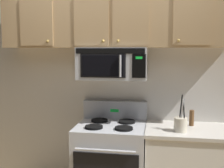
# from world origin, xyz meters

# --- Properties ---
(back_wall) EXTENTS (5.20, 0.10, 2.70)m
(back_wall) POSITION_xyz_m (0.00, 0.79, 1.35)
(back_wall) COLOR silver
(back_wall) RESTS_ON ground_plane
(stove_range) EXTENTS (0.76, 0.69, 1.12)m
(stove_range) POSITION_xyz_m (0.00, 0.42, 0.47)
(stove_range) COLOR #B7BABF
(stove_range) RESTS_ON ground_plane
(over_range_microwave) EXTENTS (0.76, 0.43, 0.35)m
(over_range_microwave) POSITION_xyz_m (-0.00, 0.54, 1.58)
(over_range_microwave) COLOR #B7BABF
(upper_cabinets) EXTENTS (2.50, 0.36, 0.55)m
(upper_cabinets) POSITION_xyz_m (-0.00, 0.57, 2.02)
(upper_cabinets) COLOR tan
(utensil_crock_cream) EXTENTS (0.13, 0.13, 0.38)m
(utensil_crock_cream) POSITION_xyz_m (0.74, 0.30, 0.98)
(utensil_crock_cream) COLOR beige
(utensil_crock_cream) RESTS_ON counter_segment
(salt_shaker) EXTENTS (0.04, 0.04, 0.10)m
(salt_shaker) POSITION_xyz_m (0.78, 0.59, 0.95)
(salt_shaker) COLOR white
(salt_shaker) RESTS_ON counter_segment
(pepper_mill) EXTENTS (0.05, 0.05, 0.17)m
(pepper_mill) POSITION_xyz_m (0.87, 0.55, 0.99)
(pepper_mill) COLOR brown
(pepper_mill) RESTS_ON counter_segment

